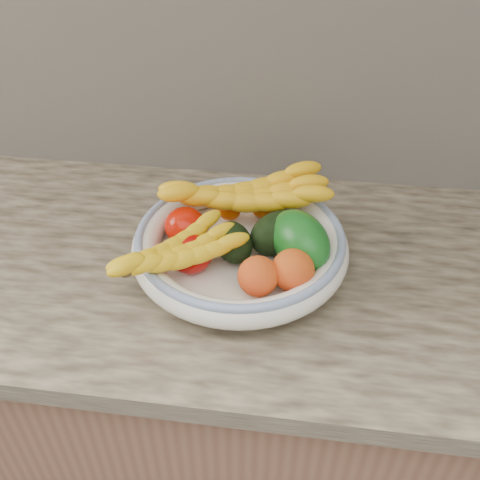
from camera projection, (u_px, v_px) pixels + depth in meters
name	position (u px, v px, depth m)	size (l,w,h in m)	color
kitchen_counter	(241.00, 393.00, 1.29)	(2.44, 0.66, 1.40)	brown
fruit_bowl	(240.00, 245.00, 0.96)	(0.39, 0.39, 0.08)	white
clementine_back_left	(229.00, 209.00, 1.04)	(0.05, 0.05, 0.04)	#F35905
clementine_back_right	(264.00, 205.00, 1.05)	(0.05, 0.05, 0.05)	#E96004
tomato_left	(185.00, 226.00, 0.98)	(0.08, 0.08, 0.07)	#C31203
tomato_near_left	(191.00, 254.00, 0.92)	(0.08, 0.08, 0.07)	#B00703
avocado_center	(233.00, 242.00, 0.94)	(0.06, 0.09, 0.06)	black
avocado_right	(278.00, 233.00, 0.96)	(0.08, 0.11, 0.08)	black
green_mango	(300.00, 240.00, 0.93)	(0.09, 0.14, 0.10)	#105515
peach_front	(258.00, 276.00, 0.87)	(0.07, 0.07, 0.07)	orange
peach_right	(293.00, 270.00, 0.88)	(0.07, 0.07, 0.07)	orange
banana_bunch_back	(244.00, 199.00, 1.01)	(0.34, 0.12, 0.09)	yellow
banana_bunch_front	(176.00, 256.00, 0.89)	(0.26, 0.10, 0.07)	yellow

